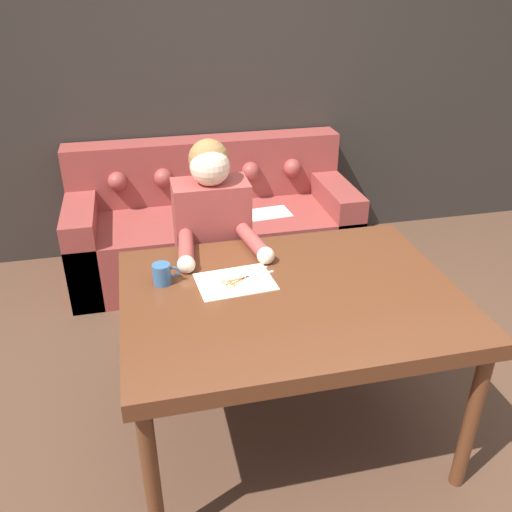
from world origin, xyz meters
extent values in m
plane|color=#4C3323|center=(0.00, 0.00, 0.00)|extent=(16.00, 16.00, 0.00)
cube|color=#2D2823|center=(0.00, 2.05, 1.30)|extent=(8.00, 0.06, 2.60)
cube|color=#562D19|center=(-0.12, -0.02, 0.73)|extent=(1.38, 1.03, 0.07)
cylinder|color=#562D19|center=(-0.75, -0.48, 0.35)|extent=(0.06, 0.06, 0.70)
cylinder|color=#562D19|center=(0.50, -0.48, 0.35)|extent=(0.06, 0.06, 0.70)
cylinder|color=#562D19|center=(-0.75, 0.43, 0.35)|extent=(0.06, 0.06, 0.70)
cylinder|color=#562D19|center=(0.50, 0.43, 0.35)|extent=(0.06, 0.06, 0.70)
cube|color=brown|center=(-0.21, 1.59, 0.22)|extent=(1.94, 0.82, 0.44)
cube|color=brown|center=(-0.21, 1.89, 0.66)|extent=(1.94, 0.22, 0.43)
cube|color=brown|center=(-1.08, 1.59, 0.30)|extent=(0.20, 0.82, 0.60)
cube|color=brown|center=(0.66, 1.59, 0.30)|extent=(0.20, 0.82, 0.60)
sphere|color=brown|center=(-0.82, 1.76, 0.66)|extent=(0.13, 0.13, 0.13)
sphere|color=brown|center=(-0.52, 1.76, 0.66)|extent=(0.13, 0.13, 0.13)
sphere|color=brown|center=(-0.21, 1.76, 0.66)|extent=(0.13, 0.13, 0.13)
sphere|color=brown|center=(0.10, 1.76, 0.66)|extent=(0.13, 0.13, 0.13)
sphere|color=brown|center=(0.41, 1.76, 0.66)|extent=(0.13, 0.13, 0.13)
cube|color=white|center=(0.16, 1.49, 0.44)|extent=(0.32, 0.22, 0.00)
cylinder|color=#33281E|center=(-0.35, 0.64, 0.24)|extent=(0.28, 0.28, 0.49)
cube|color=#993D38|center=(-0.35, 0.64, 0.76)|extent=(0.37, 0.22, 0.53)
sphere|color=beige|center=(-0.35, 0.62, 1.11)|extent=(0.19, 0.19, 0.19)
sphere|color=olive|center=(-0.35, 0.65, 1.13)|extent=(0.20, 0.20, 0.20)
cylinder|color=#993D38|center=(-0.51, 0.39, 0.80)|extent=(0.10, 0.30, 0.07)
sphere|color=beige|center=(-0.52, 0.24, 0.80)|extent=(0.08, 0.08, 0.08)
cylinder|color=#993D38|center=(-0.19, 0.39, 0.80)|extent=(0.12, 0.30, 0.07)
sphere|color=beige|center=(-0.17, 0.24, 0.80)|extent=(0.08, 0.08, 0.08)
cube|color=beige|center=(-0.33, 0.10, 0.77)|extent=(0.34, 0.26, 0.00)
cube|color=silver|center=(-0.23, 0.16, 0.77)|extent=(0.12, 0.08, 0.00)
cube|color=#D1511E|center=(-0.32, 0.10, 0.77)|extent=(0.08, 0.06, 0.00)
torus|color=#D1511E|center=(-0.36, 0.08, 0.77)|extent=(0.04, 0.04, 0.01)
cube|color=silver|center=(-0.22, 0.14, 0.77)|extent=(0.13, 0.04, 0.00)
cube|color=#D1511E|center=(-0.33, 0.12, 0.77)|extent=(0.09, 0.03, 0.00)
torus|color=#D1511E|center=(-0.37, 0.11, 0.77)|extent=(0.04, 0.04, 0.01)
cylinder|color=silver|center=(-0.28, 0.13, 0.77)|extent=(0.01, 0.01, 0.01)
cylinder|color=#335B84|center=(-0.63, 0.16, 0.81)|extent=(0.08, 0.08, 0.09)
torus|color=#335B84|center=(-0.58, 0.16, 0.82)|extent=(0.05, 0.01, 0.05)
camera|label=1|loc=(-0.69, -1.83, 1.96)|focal=38.00mm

